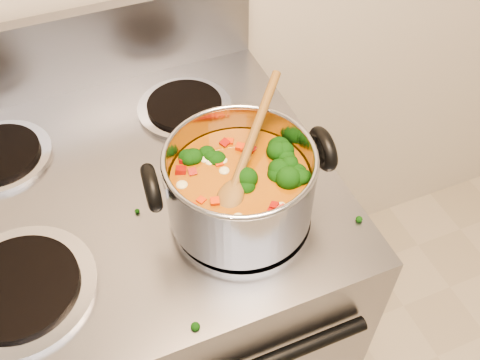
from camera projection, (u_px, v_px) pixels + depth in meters
The scene contains 4 objects.
electric_range at pixel (149, 313), 1.25m from camera, with size 0.73×0.66×1.08m.
stockpot at pixel (240, 186), 0.81m from camera, with size 0.29×0.23×0.14m.
wooden_spoon at pixel (243, 164), 0.79m from camera, with size 0.19×0.20×0.09m.
cooktop_crumbs at pixel (208, 236), 0.83m from camera, with size 0.32×0.33×0.01m.
Camera 1 is at (-0.08, 0.53, 1.61)m, focal length 40.00 mm.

